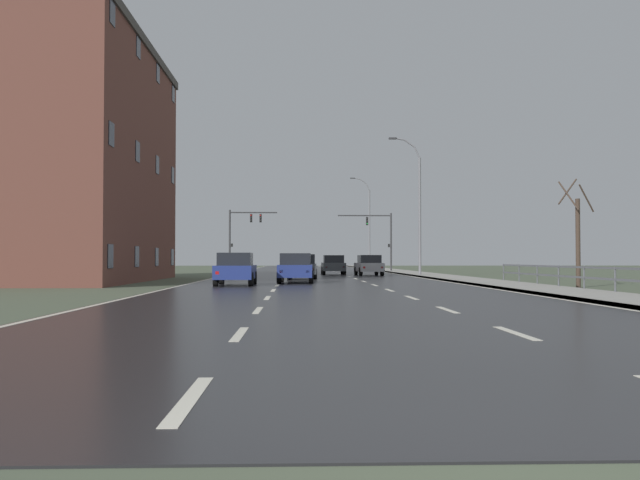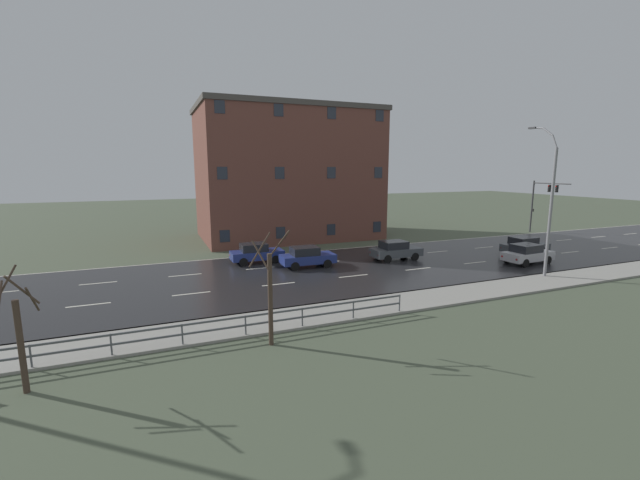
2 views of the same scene
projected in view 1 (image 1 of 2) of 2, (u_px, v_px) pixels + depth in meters
ground_plane at (316, 277)px, 52.29m from camera, size 160.00×160.00×0.12m
road_asphalt_strip at (312, 273)px, 64.27m from camera, size 14.00×120.00×0.03m
sidewalk_right at (403, 272)px, 64.55m from camera, size 3.00×120.00×0.12m
guardrail at (633, 276)px, 23.24m from camera, size 0.07×29.35×1.00m
street_lamp_midground at (418, 208)px, 51.06m from camera, size 2.36×0.24×10.24m
street_lamp_distant at (368, 224)px, 86.82m from camera, size 2.49×0.24×11.46m
traffic_signal_right at (381, 233)px, 68.93m from camera, size 5.36×0.36×5.83m
traffic_signal_left at (241, 230)px, 67.10m from camera, size 4.66×0.36×6.01m
car_distant at (236, 269)px, 33.35m from camera, size 1.84×4.10×1.57m
car_far_left at (296, 268)px, 36.66m from camera, size 1.94×4.15×1.57m
car_near_right at (303, 266)px, 44.24m from camera, size 1.92×4.14×1.57m
car_mid_centre at (333, 265)px, 55.73m from camera, size 1.87×4.11×1.57m
car_far_right at (369, 265)px, 53.18m from camera, size 2.00×4.19×1.57m
brick_building at (44, 161)px, 39.47m from camera, size 11.96×18.45×13.68m
bare_tree_mid at (577, 237)px, 30.79m from camera, size 1.44×1.63×4.94m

